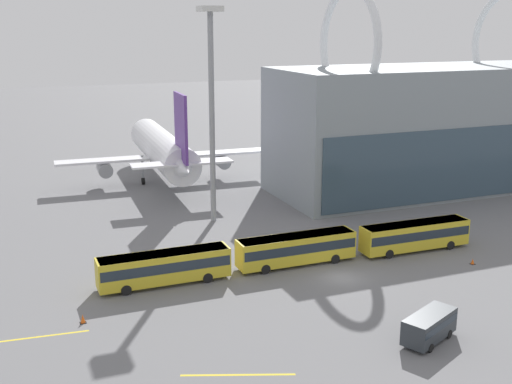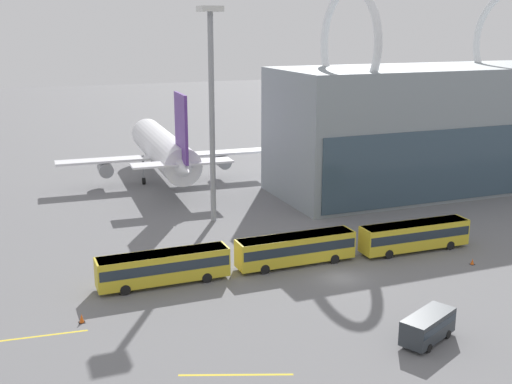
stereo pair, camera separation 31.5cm
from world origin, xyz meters
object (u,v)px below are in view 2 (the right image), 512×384
object	(u,v)px
shuttle_bus_2	(415,234)
floodlight_mast	(211,90)
service_van_foreground	(428,325)
shuttle_bus_0	(163,266)
airliner_at_gate_far	(164,149)
traffic_cone_1	(472,262)
airliner_parked_remote	(434,137)
traffic_cone_0	(82,318)
shuttle_bus_1	(296,248)

from	to	relation	value
shuttle_bus_2	floodlight_mast	distance (m)	29.61
service_van_foreground	floodlight_mast	xyz separation A→B (m)	(-5.79, 37.12, 15.31)
shuttle_bus_2	floodlight_mast	bearing A→B (deg)	133.19
shuttle_bus_0	service_van_foreground	world-z (taller)	shuttle_bus_0
airliner_at_gate_far	traffic_cone_1	world-z (taller)	airliner_at_gate_far
airliner_parked_remote	traffic_cone_1	distance (m)	52.18
airliner_at_gate_far	airliner_parked_remote	xyz separation A→B (m)	(48.86, -4.21, -0.44)
airliner_at_gate_far	traffic_cone_0	size ratio (longest dim) A/B	46.17
shuttle_bus_0	traffic_cone_0	distance (m)	10.26
airliner_at_gate_far	shuttle_bus_0	xyz separation A→B (m)	(-10.27, -41.38, -3.32)
service_van_foreground	shuttle_bus_2	bearing A→B (deg)	-147.59
airliner_parked_remote	floodlight_mast	world-z (taller)	floodlight_mast
traffic_cone_1	floodlight_mast	bearing A→B (deg)	129.55
shuttle_bus_1	floodlight_mast	size ratio (longest dim) A/B	0.48
service_van_foreground	traffic_cone_1	xyz separation A→B (m)	(14.72, 12.29, -1.06)
airliner_at_gate_far	service_van_foreground	distance (m)	60.96
traffic_cone_1	shuttle_bus_2	bearing A→B (deg)	118.90
airliner_at_gate_far	service_van_foreground	size ratio (longest dim) A/B	6.36
airliner_at_gate_far	airliner_parked_remote	distance (m)	49.04
shuttle_bus_2	traffic_cone_0	size ratio (longest dim) A/B	16.27
shuttle_bus_0	service_van_foreground	bearing A→B (deg)	-49.00
traffic_cone_0	airliner_parked_remote	bearing A→B (deg)	32.29
traffic_cone_0	service_van_foreground	bearing A→B (deg)	-28.27
airliner_at_gate_far	traffic_cone_1	distance (m)	52.88
floodlight_mast	shuttle_bus_1	bearing A→B (deg)	-80.01
airliner_parked_remote	shuttle_bus_2	distance (m)	49.19
shuttle_bus_0	shuttle_bus_2	world-z (taller)	same
airliner_parked_remote	traffic_cone_1	size ratio (longest dim) A/B	50.22
shuttle_bus_2	service_van_foreground	distance (m)	21.48
shuttle_bus_0	shuttle_bus_2	xyz separation A→B (m)	(28.20, -0.97, 0.00)
shuttle_bus_2	service_van_foreground	xyz separation A→B (m)	(-11.49, -18.14, -0.53)
shuttle_bus_1	traffic_cone_1	xyz separation A→B (m)	(17.33, -6.81, -1.59)
service_van_foreground	floodlight_mast	size ratio (longest dim) A/B	0.22
service_van_foreground	traffic_cone_1	bearing A→B (deg)	-165.39
airliner_at_gate_far	shuttle_bus_2	xyz separation A→B (m)	(17.94, -42.35, -3.32)
shuttle_bus_1	service_van_foreground	bearing A→B (deg)	-81.96
airliner_parked_remote	traffic_cone_0	xyz separation A→B (m)	(-67.61, -42.73, -4.38)
airliner_at_gate_far	shuttle_bus_2	bearing A→B (deg)	-154.19
shuttle_bus_1	traffic_cone_1	size ratio (longest dim) A/B	20.85
service_van_foreground	traffic_cone_0	bearing A→B (deg)	-53.51
airliner_at_gate_far	airliner_parked_remote	world-z (taller)	airliner_at_gate_far
airliner_parked_remote	traffic_cone_1	bearing A→B (deg)	177.23
traffic_cone_0	shuttle_bus_1	bearing A→B (deg)	13.80
shuttle_bus_1	traffic_cone_0	size ratio (longest dim) A/B	16.24
airliner_parked_remote	shuttle_bus_2	bearing A→B (deg)	170.39
shuttle_bus_2	shuttle_bus_0	bearing A→B (deg)	178.90
shuttle_bus_1	traffic_cone_0	distance (m)	23.31
shuttle_bus_0	floodlight_mast	bearing A→B (deg)	58.58
shuttle_bus_1	floodlight_mast	xyz separation A→B (m)	(-3.17, 18.02, 14.78)
traffic_cone_1	airliner_parked_remote	bearing A→B (deg)	57.81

